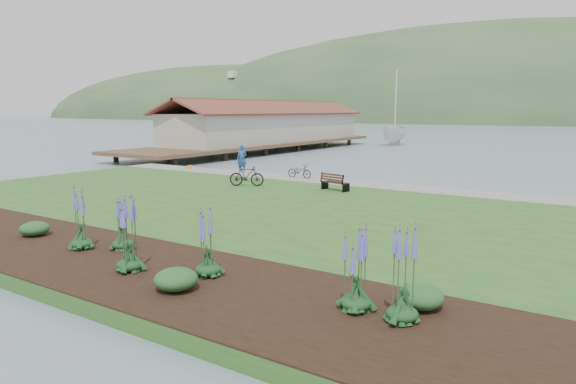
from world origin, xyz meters
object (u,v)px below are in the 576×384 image
object	(u,v)px
park_bench	(334,182)
sailboat	(394,145)
person	(242,156)
bicycle_a	(300,171)

from	to	relation	value
park_bench	sailboat	distance (m)	40.96
person	park_bench	bearing A→B (deg)	-43.77
sailboat	person	bearing A→B (deg)	-91.22
person	bicycle_a	size ratio (longest dim) A/B	1.32
park_bench	person	size ratio (longest dim) A/B	0.75
park_bench	bicycle_a	bearing A→B (deg)	155.62
person	sailboat	bearing A→B (deg)	74.04
park_bench	bicycle_a	xyz separation A→B (m)	(-3.96, 3.08, -0.04)
person	sailboat	size ratio (longest dim) A/B	0.07
person	sailboat	distance (m)	35.90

